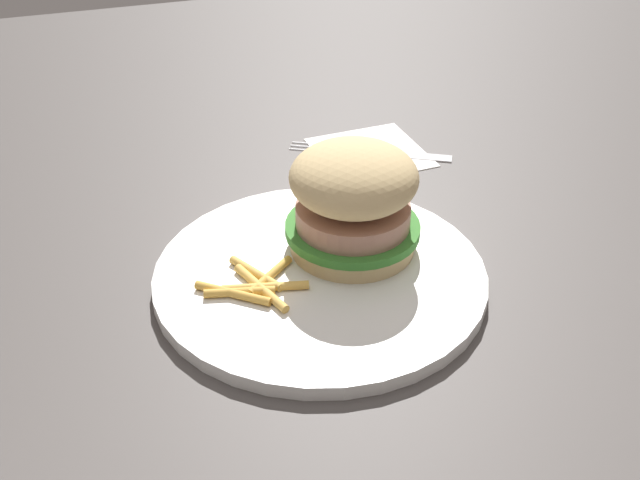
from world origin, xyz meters
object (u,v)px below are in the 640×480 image
object	(u,v)px
plate	(320,276)
napkin	(370,152)
sandwich	(353,199)
fork	(369,150)
fries_pile	(255,286)

from	to	relation	value
plate	napkin	distance (m)	0.24
sandwich	napkin	xyz separation A→B (m)	(-0.09, -0.18, -0.06)
plate	fork	distance (m)	0.24
napkin	fork	xyz separation A→B (m)	(0.00, -0.00, 0.00)
sandwich	fork	size ratio (longest dim) A/B	0.71
sandwich	fries_pile	xyz separation A→B (m)	(0.09, 0.03, -0.04)
napkin	fries_pile	bearing A→B (deg)	49.50
fries_pile	napkin	bearing A→B (deg)	-130.50
napkin	plate	bearing A→B (deg)	58.81
sandwich	napkin	distance (m)	0.21
plate	napkin	size ratio (longest dim) A/B	2.48
plate	fork	world-z (taller)	plate
fork	fries_pile	bearing A→B (deg)	49.82
plate	fries_pile	world-z (taller)	fries_pile
sandwich	fries_pile	distance (m)	0.11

